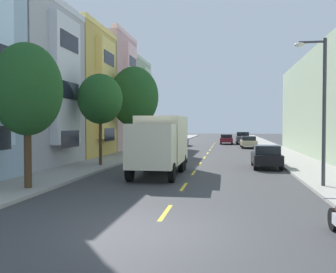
{
  "coord_description": "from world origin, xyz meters",
  "views": [
    {
      "loc": [
        1.94,
        -9.55,
        2.81
      ],
      "look_at": [
        -2.85,
        20.16,
        1.85
      ],
      "focal_mm": 39.47,
      "sensor_mm": 36.0,
      "label": 1
    }
  ],
  "objects_px": {
    "parked_pickup_charcoal": "(243,138)",
    "parked_hatchback_forest": "(242,137)",
    "street_tree_third": "(134,97)",
    "street_tree_nearest": "(27,90)",
    "parked_sedan_navy": "(181,140)",
    "street_lamp": "(320,100)",
    "moving_burgundy_sedan": "(226,139)",
    "street_tree_second": "(100,99)",
    "delivery_box_truck": "(161,141)",
    "parked_hatchback_black": "(266,157)",
    "parked_sedan_red": "(172,143)",
    "parked_sedan_champagne": "(248,142)"
  },
  "relations": [
    {
      "from": "parked_pickup_charcoal",
      "to": "parked_hatchback_forest",
      "type": "distance_m",
      "value": 5.99
    },
    {
      "from": "street_tree_third",
      "to": "street_tree_nearest",
      "type": "bearing_deg",
      "value": -90.0
    },
    {
      "from": "parked_sedan_navy",
      "to": "street_lamp",
      "type": "bearing_deg",
      "value": -72.34
    },
    {
      "from": "parked_sedan_navy",
      "to": "moving_burgundy_sedan",
      "type": "bearing_deg",
      "value": 41.05
    },
    {
      "from": "street_tree_nearest",
      "to": "street_tree_third",
      "type": "xyz_separation_m",
      "value": [
        0.0,
        18.07,
        1.05
      ]
    },
    {
      "from": "street_tree_second",
      "to": "delivery_box_truck",
      "type": "distance_m",
      "value": 6.05
    },
    {
      "from": "street_tree_third",
      "to": "parked_hatchback_black",
      "type": "distance_m",
      "value": 14.22
    },
    {
      "from": "street_tree_third",
      "to": "parked_sedan_red",
      "type": "distance_m",
      "value": 10.56
    },
    {
      "from": "parked_pickup_charcoal",
      "to": "parked_sedan_champagne",
      "type": "height_order",
      "value": "parked_pickup_charcoal"
    },
    {
      "from": "parked_sedan_red",
      "to": "moving_burgundy_sedan",
      "type": "relative_size",
      "value": 1.0
    },
    {
      "from": "street_lamp",
      "to": "parked_hatchback_black",
      "type": "distance_m",
      "value": 8.3
    },
    {
      "from": "parked_hatchback_forest",
      "to": "street_tree_nearest",
      "type": "bearing_deg",
      "value": -102.9
    },
    {
      "from": "delivery_box_truck",
      "to": "parked_hatchback_forest",
      "type": "xyz_separation_m",
      "value": [
        6.15,
        40.82,
        -1.12
      ]
    },
    {
      "from": "parked_hatchback_black",
      "to": "street_tree_third",
      "type": "bearing_deg",
      "value": 143.58
    },
    {
      "from": "street_tree_second",
      "to": "street_lamp",
      "type": "relative_size",
      "value": 0.94
    },
    {
      "from": "street_tree_nearest",
      "to": "parked_hatchback_forest",
      "type": "distance_m",
      "value": 48.29
    },
    {
      "from": "street_tree_second",
      "to": "parked_pickup_charcoal",
      "type": "xyz_separation_m",
      "value": [
        10.61,
        31.92,
        -3.69
      ]
    },
    {
      "from": "street_tree_nearest",
      "to": "delivery_box_truck",
      "type": "distance_m",
      "value": 8.03
    },
    {
      "from": "parked_pickup_charcoal",
      "to": "parked_hatchback_forest",
      "type": "xyz_separation_m",
      "value": [
        0.14,
        5.98,
        -0.07
      ]
    },
    {
      "from": "street_lamp",
      "to": "parked_sedan_red",
      "type": "height_order",
      "value": "street_lamp"
    },
    {
      "from": "street_tree_second",
      "to": "street_tree_third",
      "type": "bearing_deg",
      "value": 90.0
    },
    {
      "from": "parked_sedan_champagne",
      "to": "parked_sedan_navy",
      "type": "relative_size",
      "value": 1.0
    },
    {
      "from": "delivery_box_truck",
      "to": "parked_hatchback_black",
      "type": "bearing_deg",
      "value": 32.45
    },
    {
      "from": "parked_hatchback_forest",
      "to": "moving_burgundy_sedan",
      "type": "xyz_separation_m",
      "value": [
        -2.55,
        -7.1,
        -0.01
      ]
    },
    {
      "from": "street_tree_second",
      "to": "moving_burgundy_sedan",
      "type": "distance_m",
      "value": 32.1
    },
    {
      "from": "parked_sedan_navy",
      "to": "moving_burgundy_sedan",
      "type": "relative_size",
      "value": 1.01
    },
    {
      "from": "street_lamp",
      "to": "parked_sedan_champagne",
      "type": "distance_m",
      "value": 28.96
    },
    {
      "from": "street_tree_third",
      "to": "parked_hatchback_black",
      "type": "bearing_deg",
      "value": -36.42
    },
    {
      "from": "street_tree_nearest",
      "to": "delivery_box_truck",
      "type": "relative_size",
      "value": 0.86
    },
    {
      "from": "street_tree_third",
      "to": "moving_burgundy_sedan",
      "type": "height_order",
      "value": "street_tree_third"
    },
    {
      "from": "street_tree_nearest",
      "to": "parked_hatchback_forest",
      "type": "relative_size",
      "value": 1.52
    },
    {
      "from": "street_tree_nearest",
      "to": "street_lamp",
      "type": "relative_size",
      "value": 0.95
    },
    {
      "from": "delivery_box_truck",
      "to": "parked_hatchback_black",
      "type": "xyz_separation_m",
      "value": [
        6.23,
        3.96,
        -1.12
      ]
    },
    {
      "from": "street_tree_third",
      "to": "moving_burgundy_sedan",
      "type": "bearing_deg",
      "value": 69.36
    },
    {
      "from": "parked_hatchback_black",
      "to": "parked_sedan_navy",
      "type": "distance_m",
      "value": 25.98
    },
    {
      "from": "street_tree_nearest",
      "to": "street_tree_third",
      "type": "distance_m",
      "value": 18.1
    },
    {
      "from": "moving_burgundy_sedan",
      "to": "parked_hatchback_black",
      "type": "bearing_deg",
      "value": -84.95
    },
    {
      "from": "street_lamp",
      "to": "parked_hatchback_forest",
      "type": "bearing_deg",
      "value": 92.05
    },
    {
      "from": "parked_hatchback_black",
      "to": "parked_sedan_red",
      "type": "xyz_separation_m",
      "value": [
        -8.77,
        17.28,
        -0.01
      ]
    },
    {
      "from": "street_tree_nearest",
      "to": "parked_sedan_navy",
      "type": "relative_size",
      "value": 1.35
    },
    {
      "from": "street_tree_nearest",
      "to": "street_tree_third",
      "type": "bearing_deg",
      "value": 90.0
    },
    {
      "from": "parked_hatchback_black",
      "to": "parked_pickup_charcoal",
      "type": "height_order",
      "value": "parked_pickup_charcoal"
    },
    {
      "from": "parked_sedan_red",
      "to": "parked_pickup_charcoal",
      "type": "bearing_deg",
      "value": 57.84
    },
    {
      "from": "street_tree_nearest",
      "to": "parked_hatchback_black",
      "type": "xyz_separation_m",
      "value": [
        10.83,
        10.08,
        -3.53
      ]
    },
    {
      "from": "parked_hatchback_black",
      "to": "parked_hatchback_forest",
      "type": "distance_m",
      "value": 36.86
    },
    {
      "from": "street_tree_second",
      "to": "moving_burgundy_sedan",
      "type": "height_order",
      "value": "street_tree_second"
    },
    {
      "from": "street_lamp",
      "to": "parked_hatchback_black",
      "type": "xyz_separation_m",
      "value": [
        -1.51,
        7.54,
        -3.13
      ]
    },
    {
      "from": "street_tree_nearest",
      "to": "street_lamp",
      "type": "distance_m",
      "value": 12.61
    },
    {
      "from": "delivery_box_truck",
      "to": "street_tree_nearest",
      "type": "bearing_deg",
      "value": -126.93
    },
    {
      "from": "parked_sedan_champagne",
      "to": "moving_burgundy_sedan",
      "type": "height_order",
      "value": "same"
    }
  ]
}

